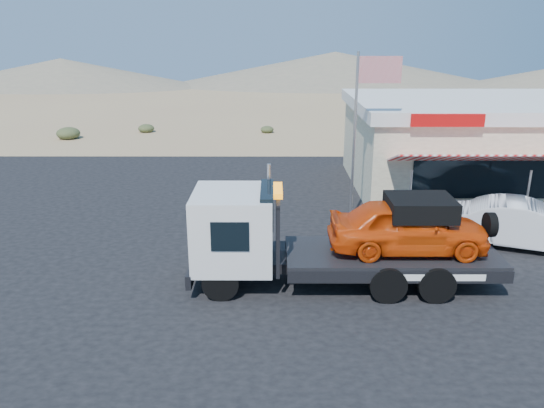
# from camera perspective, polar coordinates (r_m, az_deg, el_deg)

# --- Properties ---
(ground) EXTENTS (120.00, 120.00, 0.00)m
(ground) POSITION_cam_1_polar(r_m,az_deg,el_deg) (15.54, -6.77, -7.39)
(ground) COLOR #9D7C59
(ground) RESTS_ON ground
(asphalt_lot) EXTENTS (32.00, 24.00, 0.02)m
(asphalt_lot) POSITION_cam_1_polar(r_m,az_deg,el_deg) (18.18, 0.61, -3.35)
(asphalt_lot) COLOR black
(asphalt_lot) RESTS_ON ground
(tow_truck) EXTENTS (8.19, 2.43, 2.74)m
(tow_truck) POSITION_cam_1_polar(r_m,az_deg,el_deg) (14.35, 6.94, -3.18)
(tow_truck) COLOR black
(tow_truck) RESTS_ON asphalt_lot
(white_sedan) EXTENTS (4.85, 3.11, 1.51)m
(white_sedan) POSITION_cam_1_polar(r_m,az_deg,el_deg) (18.77, 25.68, -2.02)
(white_sedan) COLOR silver
(white_sedan) RESTS_ON asphalt_lot
(jerky_store) EXTENTS (10.40, 9.97, 3.90)m
(jerky_store) POSITION_cam_1_polar(r_m,az_deg,el_deg) (24.92, 20.58, 6.13)
(jerky_store) COLOR #BDB18F
(jerky_store) RESTS_ON asphalt_lot
(flagpole) EXTENTS (1.55, 0.10, 6.00)m
(flagpole) POSITION_cam_1_polar(r_m,az_deg,el_deg) (18.90, 9.65, 9.04)
(flagpole) COLOR #99999E
(flagpole) RESTS_ON asphalt_lot
(distant_hills) EXTENTS (126.00, 48.00, 4.20)m
(distant_hills) POSITION_cam_1_polar(r_m,az_deg,el_deg) (70.20, -9.67, 13.89)
(distant_hills) COLOR #726B59
(distant_hills) RESTS_ON ground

